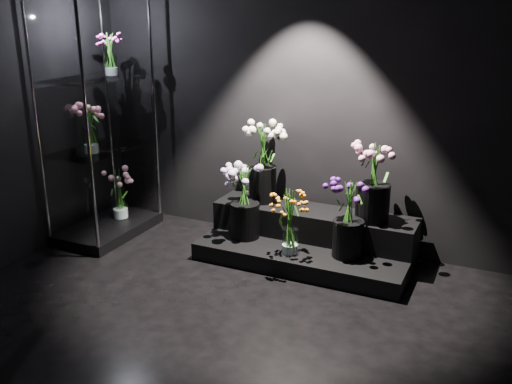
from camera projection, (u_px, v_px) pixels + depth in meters
The scene contains 12 objects.
floor at pixel (185, 346), 3.70m from camera, with size 4.00×4.00×0.00m, color black.
wall_back at pixel (299, 90), 4.98m from camera, with size 4.00×4.00×0.00m, color black.
display_riser at pixel (309, 239), 4.96m from camera, with size 1.79×0.80×0.40m.
display_case at pixel (99, 122), 5.18m from camera, with size 0.59×0.99×2.18m.
bouquet_orange_bells at pixel (290, 222), 4.64m from camera, with size 0.34×0.34×0.53m.
bouquet_lilac at pixel (245, 198), 4.93m from camera, with size 0.36×0.36×0.64m.
bouquet_purple at pixel (349, 215), 4.55m from camera, with size 0.38×0.38×0.64m.
bouquet_cream_roses at pixel (263, 157), 5.08m from camera, with size 0.39×0.39×0.72m.
bouquet_pink_roses at pixel (374, 178), 4.63m from camera, with size 0.46×0.46×0.65m.
bouquet_case_pink at pixel (90, 126), 5.00m from camera, with size 0.37×0.37×0.46m.
bouquet_case_magenta at pixel (110, 53), 5.13m from camera, with size 0.24×0.24×0.38m.
bouquet_case_base_pink at pixel (119, 192), 5.57m from camera, with size 0.33×0.33×0.50m.
Camera 1 is at (1.77, -2.71, 2.11)m, focal length 40.00 mm.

